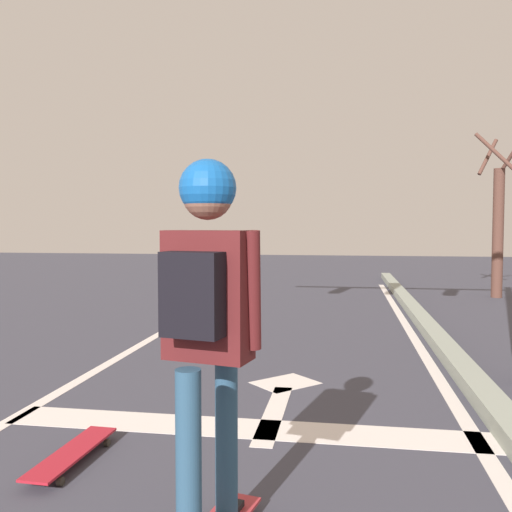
# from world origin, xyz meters

# --- Properties ---
(lane_line_center) EXTENTS (0.12, 20.00, 0.01)m
(lane_line_center) POSITION_xyz_m (-0.58, 6.00, 0.00)
(lane_line_center) COLOR silver
(lane_line_center) RESTS_ON ground
(lane_line_curbside) EXTENTS (0.12, 20.00, 0.01)m
(lane_line_curbside) POSITION_xyz_m (2.87, 6.00, 0.00)
(lane_line_curbside) COLOR silver
(lane_line_curbside) RESTS_ON ground
(stop_bar) EXTENTS (3.60, 0.40, 0.01)m
(stop_bar) POSITION_xyz_m (1.22, 5.70, 0.00)
(stop_bar) COLOR silver
(stop_bar) RESTS_ON ground
(lane_arrow_stem) EXTENTS (0.16, 1.40, 0.01)m
(lane_arrow_stem) POSITION_xyz_m (1.40, 6.06, 0.00)
(lane_arrow_stem) COLOR silver
(lane_arrow_stem) RESTS_ON ground
(lane_arrow_head) EXTENTS (0.71, 0.71, 0.01)m
(lane_arrow_head) POSITION_xyz_m (1.40, 6.91, 0.00)
(lane_arrow_head) COLOR silver
(lane_arrow_head) RESTS_ON ground
(curb_strip) EXTENTS (0.24, 24.00, 0.14)m
(curb_strip) POSITION_xyz_m (3.12, 6.00, 0.07)
(curb_strip) COLOR #949C8E
(curb_strip) RESTS_ON ground
(skater) EXTENTS (0.47, 0.63, 1.71)m
(skater) POSITION_xyz_m (1.35, 4.14, 1.17)
(skater) COLOR #2A4D69
(skater) RESTS_ON skateboard
(spare_skateboard) EXTENTS (0.24, 0.85, 0.08)m
(spare_skateboard) POSITION_xyz_m (0.26, 4.94, 0.07)
(spare_skateboard) COLOR #AB1C2A
(spare_skateboard) RESTS_ON ground
(roadside_tree) EXTENTS (0.97, 0.95, 3.43)m
(roadside_tree) POSITION_xyz_m (5.09, 13.87, 1.53)
(roadside_tree) COLOR brown
(roadside_tree) RESTS_ON ground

